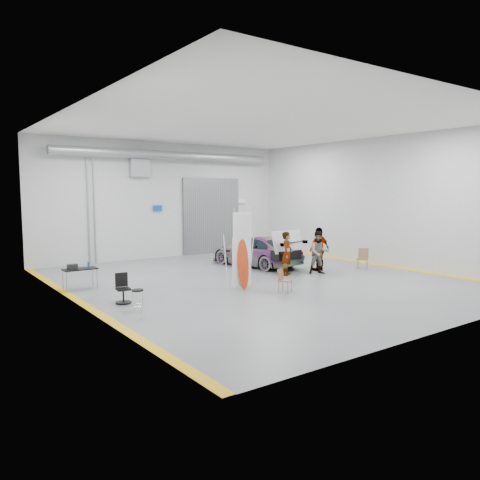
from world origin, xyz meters
TOP-DOWN VIEW (x-y plane):
  - ground at (0.00, 0.00)m, footprint 16.00×16.00m
  - room_shell at (0.24, 2.22)m, footprint 14.02×16.18m
  - sedan_car at (2.07, 2.84)m, footprint 2.63×4.99m
  - person_a at (1.61, 0.16)m, footprint 0.79×0.73m
  - person_b at (2.92, -0.39)m, footprint 1.11×1.02m
  - person_c at (3.48, 0.16)m, footprint 1.12×0.48m
  - surfboard_display at (-1.53, -1.02)m, footprint 0.83×0.25m
  - folding_chair_near at (-0.68, -2.35)m, footprint 0.52×0.56m
  - folding_chair_far at (5.30, -0.72)m, footprint 0.59×0.72m
  - shop_stool at (-5.88, -1.91)m, footprint 0.35×0.35m
  - work_table at (-6.28, 2.42)m, footprint 1.16×0.58m
  - office_chair at (-5.80, -0.54)m, footprint 0.49×0.49m
  - trunk_lid at (2.07, 0.71)m, footprint 1.61×0.98m

SIDE VIEW (x-z plane):
  - ground at x=0.00m, z-range 0.00..0.00m
  - folding_chair_near at x=-0.68m, z-range -0.16..0.67m
  - folding_chair_far at x=5.30m, z-range -0.18..0.76m
  - shop_stool at x=-5.88m, z-range 0.00..0.68m
  - office_chair at x=-5.80m, z-range -0.06..0.87m
  - sedan_car at x=2.07m, z-range 0.00..1.38m
  - work_table at x=-6.28m, z-range 0.26..1.21m
  - person_a at x=1.61m, z-range 0.00..1.82m
  - person_b at x=2.92m, z-range 0.00..1.83m
  - person_c at x=3.48m, z-range 0.00..1.91m
  - surfboard_display at x=-1.53m, z-range -0.28..2.64m
  - trunk_lid at x=2.07m, z-range 1.38..1.42m
  - room_shell at x=0.24m, z-range 1.07..7.08m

